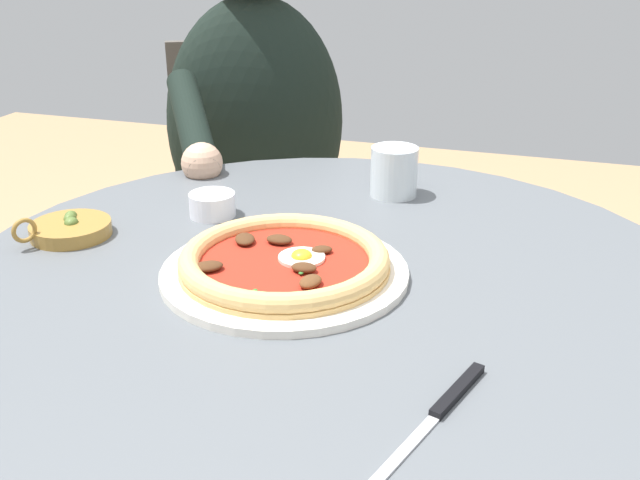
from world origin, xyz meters
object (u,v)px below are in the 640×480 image
object	(u,v)px
dining_table	(327,363)
ramekin_capers	(212,204)
water_glass	(394,175)
cafe_chair_diner	(252,190)
olive_pan	(70,229)
steak_knife	(442,408)
pizza_on_plate	(284,263)
diner_person	(259,216)

from	to	relation	value
dining_table	ramekin_capers	size ratio (longest dim) A/B	13.92
water_glass	ramekin_capers	world-z (taller)	water_glass
water_glass	ramekin_capers	distance (m)	0.28
cafe_chair_diner	olive_pan	bearing A→B (deg)	4.00
dining_table	water_glass	distance (m)	0.33
steak_knife	olive_pan	world-z (taller)	olive_pan
pizza_on_plate	ramekin_capers	size ratio (longest dim) A/B	4.47
ramekin_capers	cafe_chair_diner	xyz separation A→B (m)	(-0.62, -0.20, -0.21)
diner_person	cafe_chair_diner	xyz separation A→B (m)	(-0.12, -0.07, 0.01)
steak_knife	diner_person	distance (m)	1.03
dining_table	steak_knife	size ratio (longest dim) A/B	4.40
cafe_chair_diner	diner_person	bearing A→B (deg)	28.66
water_glass	diner_person	size ratio (longest dim) A/B	0.07
dining_table	water_glass	world-z (taller)	water_glass
cafe_chair_diner	steak_knife	bearing A→B (deg)	31.22
olive_pan	pizza_on_plate	bearing A→B (deg)	85.25
olive_pan	diner_person	size ratio (longest dim) A/B	0.11
steak_knife	diner_person	size ratio (longest dim) A/B	0.18
diner_person	cafe_chair_diner	bearing A→B (deg)	-151.34
dining_table	cafe_chair_diner	distance (m)	0.85
steak_knife	cafe_chair_diner	xyz separation A→B (m)	(-0.98, -0.60, -0.20)
dining_table	pizza_on_plate	bearing A→B (deg)	-50.75
olive_pan	cafe_chair_diner	size ratio (longest dim) A/B	0.15
steak_knife	dining_table	bearing A→B (deg)	-143.61
ramekin_capers	diner_person	world-z (taller)	diner_person
dining_table	diner_person	xyz separation A→B (m)	(-0.62, -0.35, -0.07)
pizza_on_plate	diner_person	world-z (taller)	diner_person
pizza_on_plate	cafe_chair_diner	xyz separation A→B (m)	(-0.77, -0.37, -0.21)
olive_pan	cafe_chair_diner	world-z (taller)	cafe_chair_diner
pizza_on_plate	diner_person	size ratio (longest dim) A/B	0.26
dining_table	cafe_chair_diner	bearing A→B (deg)	-150.63
ramekin_capers	olive_pan	xyz separation A→B (m)	(0.13, -0.15, -0.01)
ramekin_capers	cafe_chair_diner	bearing A→B (deg)	-161.76
diner_person	water_glass	bearing A→B (deg)	47.98
steak_knife	olive_pan	xyz separation A→B (m)	(-0.24, -0.54, 0.01)
olive_pan	steak_knife	bearing A→B (deg)	66.58
pizza_on_plate	cafe_chair_diner	bearing A→B (deg)	-154.31
dining_table	steak_knife	xyz separation A→B (m)	(0.24, 0.18, 0.14)
steak_knife	ramekin_capers	distance (m)	0.53
ramekin_capers	cafe_chair_diner	world-z (taller)	cafe_chair_diner
ramekin_capers	olive_pan	distance (m)	0.20
dining_table	steak_knife	distance (m)	0.33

